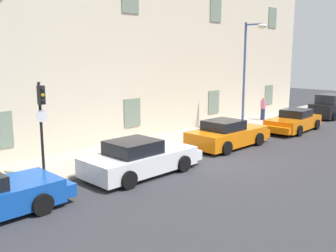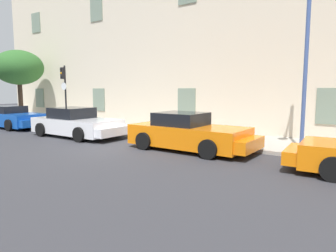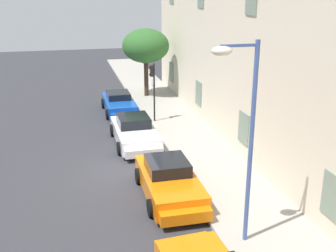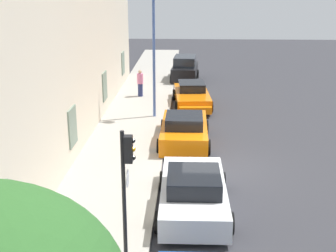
{
  "view_description": "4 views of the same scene",
  "coord_description": "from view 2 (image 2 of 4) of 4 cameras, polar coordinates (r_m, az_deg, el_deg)",
  "views": [
    {
      "loc": [
        -12.65,
        -10.0,
        4.53
      ],
      "look_at": [
        -1.03,
        1.74,
        1.5
      ],
      "focal_mm": 40.19,
      "sensor_mm": 36.0,
      "label": 1
    },
    {
      "loc": [
        8.61,
        -8.48,
        2.29
      ],
      "look_at": [
        1.1,
        2.19,
        0.7
      ],
      "focal_mm": 32.11,
      "sensor_mm": 36.0,
      "label": 2
    },
    {
      "loc": [
        17.14,
        -2.33,
        7.88
      ],
      "look_at": [
        -1.22,
        2.14,
        1.57
      ],
      "focal_mm": 44.47,
      "sensor_mm": 36.0,
      "label": 3
    },
    {
      "loc": [
        -16.52,
        1.07,
        7.02
      ],
      "look_at": [
        0.25,
        1.84,
        1.6
      ],
      "focal_mm": 48.85,
      "sensor_mm": 36.0,
      "label": 4
    }
  ],
  "objects": [
    {
      "name": "tree_near_kerb",
      "position": [
        24.53,
        -26.47,
        9.86
      ],
      "size": [
        3.42,
        3.42,
        4.96
      ],
      "color": "#38281E",
      "rests_on": "sidewalk"
    },
    {
      "name": "ground_plane",
      "position": [
        12.29,
        -10.14,
        -3.88
      ],
      "size": [
        80.0,
        80.0,
        0.0
      ],
      "primitive_type": "plane",
      "color": "#333338"
    },
    {
      "name": "street_lamp",
      "position": [
        11.34,
        24.66,
        17.48
      ],
      "size": [
        0.44,
        1.42,
        6.38
      ],
      "color": "#3F5999",
      "rests_on": "sidewalk"
    },
    {
      "name": "sidewalk",
      "position": [
        15.15,
        0.1,
        -1.46
      ],
      "size": [
        60.0,
        3.47,
        0.14
      ],
      "primitive_type": "cube",
      "color": "#A8A399",
      "rests_on": "ground"
    },
    {
      "name": "sportscar_red_lead",
      "position": [
        20.13,
        -27.23,
        1.32
      ],
      "size": [
        4.75,
        2.09,
        1.3
      ],
      "color": "#144CB2",
      "rests_on": "ground"
    },
    {
      "name": "sportscar_white_middle",
      "position": [
        11.38,
        4.59,
        -1.53
      ],
      "size": [
        4.85,
        2.25,
        1.41
      ],
      "color": "orange",
      "rests_on": "ground"
    },
    {
      "name": "traffic_light",
      "position": [
        18.75,
        -19.12,
        7.38
      ],
      "size": [
        0.44,
        0.36,
        3.53
      ],
      "color": "black",
      "rests_on": "sidewalk"
    },
    {
      "name": "sportscar_yellow_flank",
      "position": [
        15.21,
        -16.58,
        0.33
      ],
      "size": [
        5.01,
        2.29,
        1.4
      ],
      "color": "white",
      "rests_on": "ground"
    },
    {
      "name": "building_facade",
      "position": [
        18.47,
        6.8,
        19.99
      ],
      "size": [
        34.89,
        4.08,
        12.89
      ],
      "color": "beige",
      "rests_on": "ground"
    }
  ]
}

